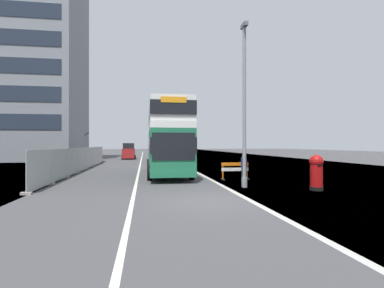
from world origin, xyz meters
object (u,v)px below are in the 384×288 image
(double_decker_bus, at_px, (167,138))
(car_receding_mid, at_px, (129,152))
(car_oncoming_near, at_px, (160,153))
(red_pillar_postbox, at_px, (316,171))
(lamppost_foreground, at_px, (244,110))
(roadworks_barrier, at_px, (235,169))
(pedestrian_at_kerb, at_px, (244,168))

(double_decker_bus, relative_size, car_receding_mid, 2.35)
(car_oncoming_near, bearing_deg, red_pillar_postbox, -76.72)
(car_oncoming_near, distance_m, car_receding_mid, 8.52)
(red_pillar_postbox, relative_size, car_oncoming_near, 0.39)
(car_oncoming_near, bearing_deg, car_receding_mid, 119.79)
(car_receding_mid, bearing_deg, red_pillar_postbox, -72.74)
(double_decker_bus, height_order, red_pillar_postbox, double_decker_bus)
(red_pillar_postbox, bearing_deg, lamppost_foreground, 153.16)
(roadworks_barrier, bearing_deg, double_decker_bus, 137.01)
(lamppost_foreground, relative_size, pedestrian_at_kerb, 5.05)
(red_pillar_postbox, bearing_deg, pedestrian_at_kerb, 126.10)
(pedestrian_at_kerb, bearing_deg, red_pillar_postbox, -53.90)
(lamppost_foreground, distance_m, roadworks_barrier, 4.68)
(roadworks_barrier, bearing_deg, red_pillar_postbox, -62.43)
(red_pillar_postbox, bearing_deg, roadworks_barrier, 117.57)
(red_pillar_postbox, xyz_separation_m, pedestrian_at_kerb, (-2.44, 3.35, -0.10))
(lamppost_foreground, height_order, car_oncoming_near, lamppost_foreground)
(roadworks_barrier, height_order, car_oncoming_near, car_oncoming_near)
(red_pillar_postbox, xyz_separation_m, roadworks_barrier, (-2.53, 4.84, -0.26))
(lamppost_foreground, xyz_separation_m, car_oncoming_near, (-3.09, 24.38, -2.90))
(double_decker_bus, height_order, car_receding_mid, double_decker_bus)
(roadworks_barrier, relative_size, car_oncoming_near, 0.40)
(double_decker_bus, relative_size, lamppost_foreground, 1.26)
(red_pillar_postbox, xyz_separation_m, car_receding_mid, (-10.35, 33.30, 0.18))
(double_decker_bus, relative_size, red_pillar_postbox, 6.23)
(double_decker_bus, height_order, roadworks_barrier, double_decker_bus)
(lamppost_foreground, bearing_deg, pedestrian_at_kerb, 72.20)
(lamppost_foreground, distance_m, red_pillar_postbox, 4.53)
(double_decker_bus, bearing_deg, car_receding_mid, 98.97)
(double_decker_bus, relative_size, car_oncoming_near, 2.42)
(roadworks_barrier, distance_m, pedestrian_at_kerb, 1.50)
(car_receding_mid, bearing_deg, roadworks_barrier, -74.63)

